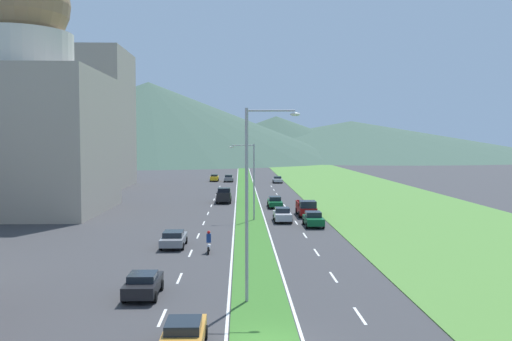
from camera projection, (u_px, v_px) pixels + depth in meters
grass_median at (247, 199)px, 83.96m from camera, size 3.20×240.00×0.06m
grass_verge_right at (379, 199)px, 84.57m from camera, size 24.00×240.00×0.06m
lane_dash_left_3 at (162, 318)px, 27.81m from camera, size 0.16×2.80×0.01m
lane_dash_left_4 at (179, 278)px, 35.76m from camera, size 0.16×2.80×0.01m
lane_dash_left_5 at (190, 253)px, 43.70m from camera, size 0.16×2.80×0.01m
lane_dash_left_6 at (198, 236)px, 51.65m from camera, size 0.16×2.80×0.01m
lane_dash_left_7 at (204, 223)px, 59.59m from camera, size 0.16×2.80×0.01m
lane_dash_left_8 at (208, 213)px, 67.54m from camera, size 0.16×2.80×0.01m
lane_dash_left_9 at (211, 206)px, 75.49m from camera, size 0.16×2.80×0.01m
lane_dash_left_10 at (214, 200)px, 83.43m from camera, size 0.16×2.80×0.01m
lane_dash_left_11 at (216, 194)px, 91.38m from camera, size 0.16×2.80×0.01m
lane_dash_left_12 at (218, 190)px, 99.32m from camera, size 0.16×2.80×0.01m
lane_dash_left_13 at (220, 186)px, 107.27m from camera, size 0.16×2.80×0.01m
lane_dash_right_3 at (360, 316)px, 28.11m from camera, size 0.16×2.80×0.01m
lane_dash_right_4 at (333, 277)px, 36.06m from camera, size 0.16×2.80×0.01m
lane_dash_right_5 at (317, 252)px, 44.00m from camera, size 0.16×2.80×0.01m
lane_dash_right_6 at (305, 235)px, 51.95m from camera, size 0.16×2.80×0.01m
lane_dash_right_7 at (296, 223)px, 59.89m from camera, size 0.16×2.80×0.01m
lane_dash_right_8 at (290, 213)px, 67.84m from camera, size 0.16×2.80×0.01m
lane_dash_right_9 at (284, 205)px, 75.78m from camera, size 0.16×2.80×0.01m
lane_dash_right_10 at (280, 199)px, 83.73m from camera, size 0.16×2.80×0.01m
lane_dash_right_11 at (277, 194)px, 91.68m from camera, size 0.16×2.80×0.01m
lane_dash_right_12 at (274, 190)px, 99.62m from camera, size 0.16×2.80×0.01m
lane_dash_right_13 at (271, 186)px, 107.57m from camera, size 0.16×2.80×0.01m
edge_line_median_left at (236, 199)px, 83.91m from camera, size 0.16×240.00×0.01m
edge_line_median_right at (259, 199)px, 84.02m from camera, size 0.16×240.00×0.01m
domed_building at (23, 111)px, 67.93m from camera, size 19.94×19.94×31.97m
midrise_colored at (83, 119)px, 105.77m from camera, size 17.18×17.18×26.51m
hill_far_left at (149, 121)px, 257.06m from camera, size 189.92×189.92×36.67m
hill_far_center at (276, 137)px, 300.30m from camera, size 125.37×125.37×22.47m
hill_far_right at (351, 139)px, 310.70m from camera, size 231.24×231.24×20.12m
street_lamp_near at (252, 193)px, 30.16m from camera, size 3.04×0.36×10.87m
street_lamp_mid at (251, 176)px, 61.59m from camera, size 2.89×0.28×8.68m
car_0 at (214, 178)px, 120.87m from camera, size 1.88×4.36×1.54m
car_1 at (229, 178)px, 119.40m from camera, size 2.00×4.29×1.52m
car_2 at (278, 179)px, 116.25m from camera, size 1.98×4.28×1.41m
car_3 at (143, 284)px, 31.60m from camera, size 1.95×4.07×1.39m
car_4 at (184, 334)px, 23.49m from camera, size 1.89×4.03×1.34m
car_5 at (275, 202)px, 73.65m from camera, size 1.96×4.75×1.48m
car_6 at (282, 215)px, 60.68m from camera, size 1.97×4.36×1.57m
car_7 at (174, 239)px, 46.28m from camera, size 2.03×4.57×1.38m
car_9 at (313, 219)px, 57.33m from camera, size 1.96×4.33×1.56m
pickup_truck_0 at (224, 196)px, 79.80m from camera, size 2.18×5.40×2.00m
pickup_truck_1 at (306, 208)px, 65.00m from camera, size 2.18×5.40×2.00m
motorcycle_rider at (209, 244)px, 43.90m from camera, size 0.36×2.00×1.80m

